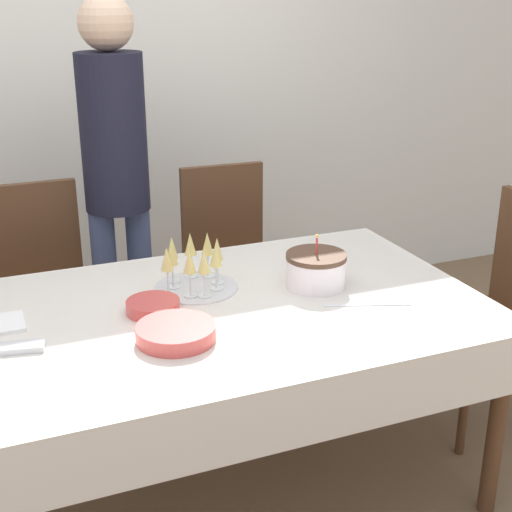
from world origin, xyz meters
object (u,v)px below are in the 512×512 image
at_px(plate_stack_dessert, 153,306).
at_px(person_standing, 115,161).
at_px(dining_chair_far_right, 230,260).
at_px(birthday_cake, 316,270).
at_px(champagne_tray, 194,263).
at_px(dining_chair_far_left, 41,287).
at_px(dining_chair_right_end, 502,303).
at_px(plate_stack_main, 176,333).

relative_size(plate_stack_dessert, person_standing, 0.10).
relative_size(dining_chair_far_right, birthday_cake, 4.46).
distance_m(birthday_cake, champagne_tray, 0.44).
height_order(dining_chair_far_left, dining_chair_far_right, same).
xyz_separation_m(dining_chair_far_left, person_standing, (0.37, 0.05, 0.51)).
relative_size(dining_chair_far_right, plate_stack_dessert, 5.46).
height_order(dining_chair_right_end, birthday_cake, dining_chair_right_end).
bearing_deg(plate_stack_main, champagne_tray, 64.49).
relative_size(dining_chair_far_left, plate_stack_dessert, 5.46).
xyz_separation_m(dining_chair_far_right, person_standing, (-0.50, 0.05, 0.51)).
relative_size(birthday_cake, plate_stack_main, 0.89).
height_order(dining_chair_far_right, birthday_cake, dining_chair_far_right).
bearing_deg(dining_chair_far_left, champagne_tray, -54.94).
bearing_deg(birthday_cake, dining_chair_right_end, -3.21).
xyz_separation_m(dining_chair_far_right, champagne_tray, (-0.39, -0.69, 0.29)).
distance_m(dining_chair_far_right, birthday_cake, 0.87).
bearing_deg(plate_stack_dessert, dining_chair_far_right, 55.25).
xyz_separation_m(dining_chair_right_end, person_standing, (-1.36, 0.93, 0.51)).
distance_m(dining_chair_right_end, birthday_cake, 0.87).
bearing_deg(dining_chair_far_right, person_standing, 174.23).
relative_size(dining_chair_far_left, birthday_cake, 4.46).
height_order(plate_stack_main, plate_stack_dessert, plate_stack_main).
relative_size(birthday_cake, champagne_tray, 0.73).
height_order(dining_chair_right_end, plate_stack_dessert, dining_chair_right_end).
relative_size(dining_chair_far_right, dining_chair_right_end, 1.00).
bearing_deg(dining_chair_far_left, plate_stack_dessert, -70.58).
bearing_deg(dining_chair_right_end, person_standing, 145.64).
bearing_deg(person_standing, champagne_tray, -81.31).
distance_m(dining_chair_far_left, dining_chair_right_end, 1.94).
xyz_separation_m(dining_chair_far_left, plate_stack_main, (0.31, -1.05, 0.22)).
height_order(dining_chair_far_right, plate_stack_main, dining_chair_far_right).
height_order(champagne_tray, plate_stack_dessert, champagne_tray).
height_order(plate_stack_main, person_standing, person_standing).
xyz_separation_m(birthday_cake, person_standing, (-0.53, 0.88, 0.26)).
distance_m(dining_chair_far_right, champagne_tray, 0.84).
distance_m(dining_chair_right_end, plate_stack_main, 1.45).
relative_size(champagne_tray, plate_stack_main, 1.22).
relative_size(dining_chair_right_end, plate_stack_main, 3.97).
bearing_deg(dining_chair_far_left, dining_chair_right_end, -26.95).
height_order(dining_chair_far_right, person_standing, person_standing).
bearing_deg(dining_chair_right_end, plate_stack_dessert, 178.05).
relative_size(dining_chair_right_end, plate_stack_dessert, 5.46).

